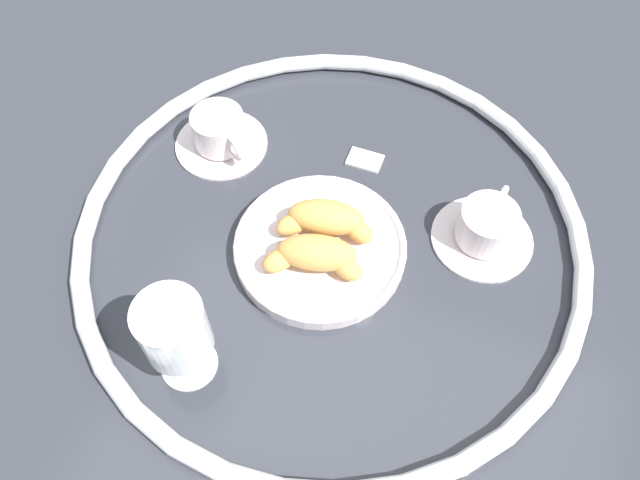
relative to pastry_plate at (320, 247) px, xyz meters
The scene contains 9 objects.
ground_plane 0.03m from the pastry_plate, 102.27° to the right, with size 2.20×2.20×0.00m, color #2D3038.
table_chrome_rim 0.03m from the pastry_plate, 102.27° to the right, with size 0.68×0.68×0.02m, color silver.
pastry_plate is the anchor object (origin of this frame).
croissant_large 0.04m from the pastry_plate, 86.80° to the right, with size 0.13×0.08×0.04m.
croissant_small 0.04m from the pastry_plate, 95.23° to the left, with size 0.13×0.08×0.04m.
coffee_cup_near 0.24m from the pastry_plate, 31.10° to the right, with size 0.14×0.14×0.06m.
coffee_cup_far 0.22m from the pastry_plate, 153.64° to the right, with size 0.14×0.14×0.06m.
juice_glass_left 0.24m from the pastry_plate, 66.01° to the left, with size 0.08×0.08×0.14m.
sugar_packet 0.17m from the pastry_plate, 92.63° to the right, with size 0.05×0.03×0.01m, color white.
Camera 1 is at (-0.15, 0.43, 0.72)m, focal length 35.55 mm.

